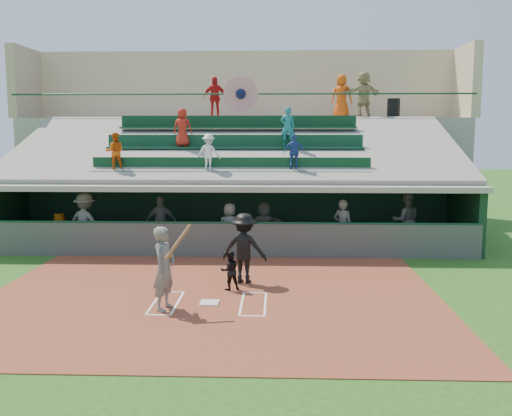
{
  "coord_description": "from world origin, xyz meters",
  "views": [
    {
      "loc": [
        1.55,
        -12.82,
        3.98
      ],
      "look_at": [
        0.96,
        3.5,
        1.8
      ],
      "focal_mm": 40.0,
      "sensor_mm": 36.0,
      "label": 1
    }
  ],
  "objects_px": {
    "water_cooler": "(59,219)",
    "white_table": "(58,235)",
    "batter_at_plate": "(164,268)",
    "trash_bin": "(393,108)",
    "catcher": "(230,271)",
    "home_plate": "(210,303)"
  },
  "relations": [
    {
      "from": "home_plate",
      "to": "batter_at_plate",
      "type": "distance_m",
      "value": 1.42
    },
    {
      "from": "batter_at_plate",
      "to": "white_table",
      "type": "height_order",
      "value": "batter_at_plate"
    },
    {
      "from": "home_plate",
      "to": "white_table",
      "type": "bearing_deg",
      "value": 133.12
    },
    {
      "from": "batter_at_plate",
      "to": "water_cooler",
      "type": "distance_m",
      "value": 8.68
    },
    {
      "from": "water_cooler",
      "to": "white_table",
      "type": "bearing_deg",
      "value": -142.86
    },
    {
      "from": "home_plate",
      "to": "catcher",
      "type": "height_order",
      "value": "catcher"
    },
    {
      "from": "water_cooler",
      "to": "home_plate",
      "type": "bearing_deg",
      "value": -47.42
    },
    {
      "from": "white_table",
      "to": "trash_bin",
      "type": "relative_size",
      "value": 1.06
    },
    {
      "from": "trash_bin",
      "to": "water_cooler",
      "type": "bearing_deg",
      "value": -155.23
    },
    {
      "from": "water_cooler",
      "to": "trash_bin",
      "type": "relative_size",
      "value": 0.45
    },
    {
      "from": "home_plate",
      "to": "batter_at_plate",
      "type": "bearing_deg",
      "value": -152.36
    },
    {
      "from": "home_plate",
      "to": "catcher",
      "type": "relative_size",
      "value": 0.43
    },
    {
      "from": "catcher",
      "to": "trash_bin",
      "type": "distance_m",
      "value": 13.57
    },
    {
      "from": "white_table",
      "to": "trash_bin",
      "type": "bearing_deg",
      "value": 11.5
    },
    {
      "from": "home_plate",
      "to": "water_cooler",
      "type": "xyz_separation_m",
      "value": [
        -6.02,
        6.55,
        0.94
      ]
    },
    {
      "from": "home_plate",
      "to": "water_cooler",
      "type": "bearing_deg",
      "value": 132.58
    },
    {
      "from": "batter_at_plate",
      "to": "catcher",
      "type": "xyz_separation_m",
      "value": [
        1.32,
        1.66,
        -0.45
      ]
    },
    {
      "from": "batter_at_plate",
      "to": "white_table",
      "type": "bearing_deg",
      "value": 126.33
    },
    {
      "from": "batter_at_plate",
      "to": "water_cooler",
      "type": "bearing_deg",
      "value": 125.79
    },
    {
      "from": "water_cooler",
      "to": "batter_at_plate",
      "type": "bearing_deg",
      "value": -54.21
    },
    {
      "from": "water_cooler",
      "to": "trash_bin",
      "type": "bearing_deg",
      "value": 24.77
    },
    {
      "from": "catcher",
      "to": "home_plate",
      "type": "bearing_deg",
      "value": 52.45
    }
  ]
}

